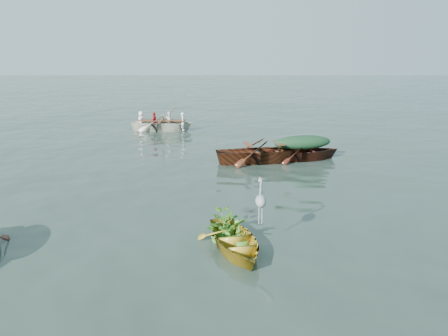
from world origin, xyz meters
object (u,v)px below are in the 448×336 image
object	(u,v)px
heron	(261,207)
yellow_dinghy	(235,250)
green_tarp_boat	(302,160)
open_wooden_boat	(263,162)
rowed_boat	(162,131)

from	to	relation	value
heron	yellow_dinghy	bearing A→B (deg)	-174.81
green_tarp_boat	heron	xyz separation A→B (m)	(-2.12, -7.34, 0.82)
green_tarp_boat	open_wooden_boat	size ratio (longest dim) A/B	0.85
rowed_boat	yellow_dinghy	bearing A→B (deg)	-162.07
yellow_dinghy	rowed_boat	world-z (taller)	rowed_boat
green_tarp_boat	open_wooden_boat	xyz separation A→B (m)	(-1.45, -0.34, 0.00)
open_wooden_boat	rowed_boat	distance (m)	8.03
yellow_dinghy	heron	bearing A→B (deg)	5.19
rowed_boat	heron	bearing A→B (deg)	-159.86
open_wooden_boat	heron	xyz separation A→B (m)	(-0.67, -7.00, 0.82)
green_tarp_boat	rowed_boat	distance (m)	8.68
yellow_dinghy	rowed_boat	size ratio (longest dim) A/B	0.64
rowed_boat	heron	size ratio (longest dim) A/B	4.66
heron	rowed_boat	bearing A→B (deg)	89.40
yellow_dinghy	open_wooden_boat	bearing A→B (deg)	64.29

